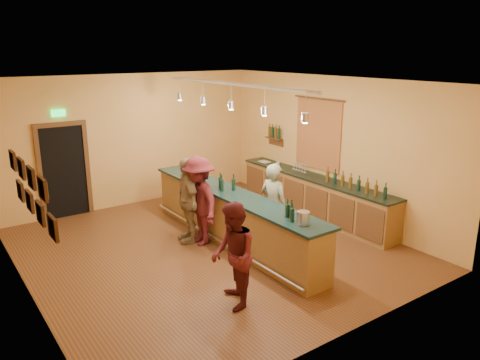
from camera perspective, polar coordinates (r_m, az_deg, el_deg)
floor at (r=9.25m, az=-3.78°, el=-8.31°), size 7.00×7.00×0.00m
ceiling at (r=8.47m, az=-4.18°, el=11.88°), size 6.50×7.00×0.02m
wall_back at (r=11.79m, az=-12.94°, el=4.75°), size 6.50×0.02×3.20m
wall_front at (r=6.15m, az=13.44°, el=-5.31°), size 6.50×0.02×3.20m
wall_left at (r=7.62m, az=-25.28°, el=-2.30°), size 0.02×7.00×3.20m
wall_right at (r=10.73m, az=11.01°, el=3.81°), size 0.02×7.00×3.20m
doorway at (r=11.34m, az=-20.67°, el=1.26°), size 1.15×0.09×2.48m
tapestry at (r=10.95m, az=9.50°, el=5.45°), size 0.03×1.40×1.60m
bottle_shelf at (r=12.03m, az=4.22°, el=5.65°), size 0.17×0.55×0.54m
picture_grid at (r=6.82m, az=-24.11°, el=-1.08°), size 0.06×2.20×0.70m
back_counter at (r=10.94m, az=9.02°, el=-1.90°), size 0.60×4.55×1.27m
tasting_bar at (r=9.29m, az=-1.02°, el=-4.13°), size 0.73×5.10×1.38m
pendant_track at (r=8.78m, az=-1.10°, el=10.63°), size 0.11×4.60×0.50m
bartender at (r=9.05m, az=4.13°, el=-3.15°), size 0.52×0.68×1.68m
customer_a at (r=6.98m, az=-0.84°, el=-9.25°), size 0.88×0.97×1.62m
customer_b at (r=9.34m, az=-6.41°, el=-2.46°), size 0.66×1.08×1.73m
customer_c at (r=9.19m, az=-5.03°, el=-2.57°), size 0.71×1.18×1.77m
bar_stool at (r=11.35m, az=-4.70°, el=-0.98°), size 0.32×0.32×0.66m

